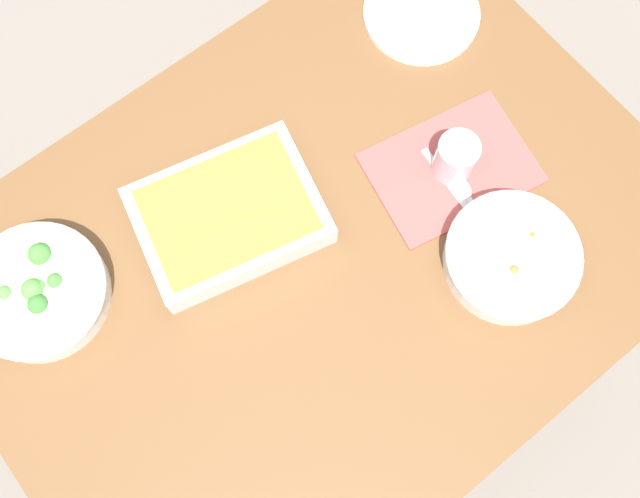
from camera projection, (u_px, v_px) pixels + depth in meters
ground_plane at (320, 332)px, 1.93m from camera, size 6.00×6.00×0.00m
dining_table at (320, 264)px, 1.31m from camera, size 1.20×0.90×0.74m
placemat at (451, 168)px, 1.27m from camera, size 0.31×0.25×0.00m
stew_bowl at (511, 258)px, 1.19m from camera, size 0.22×0.22×0.06m
broccoli_bowl at (38, 292)px, 1.17m from camera, size 0.23×0.23×0.07m
baking_dish at (229, 215)px, 1.21m from camera, size 0.34×0.28×0.06m
drink_cup at (455, 159)px, 1.23m from camera, size 0.07×0.07×0.08m
side_plate at (421, 14)px, 1.36m from camera, size 0.22×0.22×0.01m
spoon_by_stew at (461, 200)px, 1.25m from camera, size 0.04×0.18×0.01m
spoon_by_broccoli at (42, 321)px, 1.18m from camera, size 0.12×0.15×0.01m
spoon_spare at (474, 210)px, 1.24m from camera, size 0.06×0.17×0.01m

